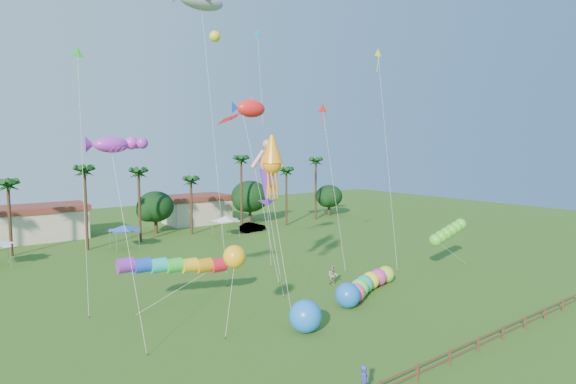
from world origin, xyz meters
TOP-DOWN VIEW (x-y plane):
  - ground at (0.00, 0.00)m, footprint 160.00×160.00m
  - tree_line at (3.57, 44.00)m, footprint 69.46×8.91m
  - buildings_row at (-3.09, 50.00)m, footprint 35.00×7.00m
  - tent_row at (-6.00, 36.33)m, footprint 31.00×4.00m
  - fence at (0.00, -6.00)m, footprint 36.12×0.12m
  - car_b at (13.32, 37.37)m, footprint 4.43×2.07m
  - spectator_a at (-6.65, -5.54)m, footprint 0.78×0.68m
  - spectator_b at (4.93, 9.67)m, footprint 1.16×1.14m
  - caterpillar_inflatable at (5.25, 5.97)m, footprint 9.78×4.90m
  - blue_ball at (-3.79, 2.83)m, footprint 2.28×2.28m
  - rainbow_tube at (-7.63, 12.31)m, footprint 9.08×2.80m
  - green_worm at (16.31, 6.75)m, footprint 9.28×2.17m
  - orange_ball_kite at (-7.74, 5.61)m, footprint 2.10×1.92m
  - merman_kite at (0.33, 13.68)m, footprint 2.83×5.36m
  - fish_kite at (1.35, 18.05)m, footprint 4.87×6.27m
  - shark_kite at (-2.64, 20.57)m, footprint 6.52×7.42m
  - squid_kite at (-1.52, 10.17)m, footprint 2.34×5.27m
  - lobster_kite at (-14.28, 10.39)m, footprint 4.14×5.93m
  - delta_kite_red at (9.03, 15.99)m, footprint 1.32×4.26m
  - delta_kite_yellow at (14.08, 12.88)m, footprint 1.39×4.10m
  - delta_kite_green at (-14.43, 18.52)m, footprint 1.51×4.36m
  - delta_kite_blue at (5.04, 22.46)m, footprint 1.71×4.38m

SIDE VIEW (x-z plane):
  - ground at x=0.00m, z-range 0.00..0.00m
  - fence at x=0.00m, z-range 0.11..1.11m
  - car_b at x=13.32m, z-range 0.00..1.40m
  - caterpillar_inflatable at x=5.25m, z-range -0.16..1.88m
  - spectator_a at x=-6.65m, z-range 0.00..1.81m
  - spectator_b at x=4.93m, z-range 0.00..1.88m
  - blue_ball at x=-3.79m, z-range 0.00..2.28m
  - buildings_row at x=-3.09m, z-range 0.00..4.00m
  - tent_row at x=-6.00m, z-range 2.45..3.05m
  - rainbow_tube at x=-7.63m, z-range 1.21..4.78m
  - green_worm at x=16.31m, z-range 1.31..5.45m
  - tree_line at x=3.57m, z-range -1.22..9.78m
  - orange_ball_kite at x=-7.74m, z-range 2.28..8.44m
  - merman_kite at x=0.33m, z-range 3.54..16.53m
  - squid_kite at x=-1.52m, z-range 4.42..18.33m
  - lobster_kite at x=-14.28m, z-range 6.08..19.79m
  - delta_kite_red at x=9.03m, z-range 7.89..25.42m
  - fish_kite at x=1.35m, z-range 7.84..25.49m
  - delta_kite_green at x=-14.43m, z-range 9.42..30.25m
  - delta_kite_yellow at x=14.08m, z-range 10.54..33.87m
  - delta_kite_blue at x=5.04m, z-range 11.60..37.49m
  - shark_kite at x=-2.64m, z-range 12.92..40.97m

